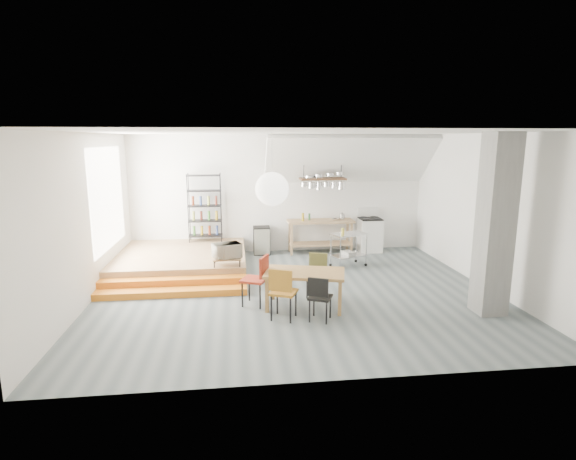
{
  "coord_description": "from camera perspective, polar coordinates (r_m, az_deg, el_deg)",
  "views": [
    {
      "loc": [
        -1.19,
        -8.71,
        3.07
      ],
      "look_at": [
        -0.07,
        0.8,
        1.13
      ],
      "focal_mm": 28.0,
      "sensor_mm": 36.0,
      "label": 1
    }
  ],
  "objects": [
    {
      "name": "microwave_shelf",
      "position": [
        9.79,
        -7.74,
        -3.61
      ],
      "size": [
        0.6,
        0.4,
        0.16
      ],
      "color": "#936C49",
      "rests_on": "platform"
    },
    {
      "name": "floor",
      "position": [
        9.31,
        1.01,
        -7.82
      ],
      "size": [
        8.0,
        8.0,
        0.0
      ],
      "primitive_type": "plane",
      "color": "#535D60",
      "rests_on": "ground"
    },
    {
      "name": "window_pane",
      "position": [
        10.65,
        -21.9,
        3.77
      ],
      "size": [
        0.02,
        2.5,
        2.2
      ],
      "primitive_type": "cube",
      "color": "white",
      "rests_on": "wall_left"
    },
    {
      "name": "bowl",
      "position": [
        12.29,
        5.99,
        1.37
      ],
      "size": [
        0.24,
        0.24,
        0.05
      ],
      "primitive_type": "imported",
      "rotation": [
        0.0,
        0.0,
        -0.28
      ],
      "color": "silver",
      "rests_on": "kitchen_counter"
    },
    {
      "name": "paper_lantern",
      "position": [
        8.05,
        -2.04,
        5.23
      ],
      "size": [
        0.6,
        0.6,
        0.6
      ],
      "primitive_type": "sphere",
      "color": "white",
      "rests_on": "ceiling"
    },
    {
      "name": "wire_shelving",
      "position": [
        12.06,
        -10.52,
        2.94
      ],
      "size": [
        0.88,
        0.38,
        1.8
      ],
      "color": "black",
      "rests_on": "platform"
    },
    {
      "name": "step_upper",
      "position": [
        9.66,
        -14.29,
        -6.64
      ],
      "size": [
        3.0,
        0.35,
        0.27
      ],
      "primitive_type": "cube",
      "color": "orange",
      "rests_on": "ground"
    },
    {
      "name": "wall_back",
      "position": [
        12.35,
        -1.16,
        4.6
      ],
      "size": [
        8.0,
        0.04,
        3.2
      ],
      "primitive_type": "cube",
      "color": "silver",
      "rests_on": "ground"
    },
    {
      "name": "chair_red",
      "position": [
        8.42,
        -3.8,
        -5.84
      ],
      "size": [
        0.58,
        0.58,
        0.96
      ],
      "rotation": [
        0.0,
        0.0,
        -1.98
      ],
      "color": "#9E2A16",
      "rests_on": "ground"
    },
    {
      "name": "chair_olive",
      "position": [
        8.95,
        3.72,
        -5.21
      ],
      "size": [
        0.5,
        0.5,
        0.85
      ],
      "rotation": [
        0.0,
        0.0,
        -0.36
      ],
      "color": "brown",
      "rests_on": "ground"
    },
    {
      "name": "slope_ceiling",
      "position": [
        12.0,
        7.8,
        8.85
      ],
      "size": [
        4.4,
        1.44,
        1.32
      ],
      "primitive_type": "cube",
      "rotation": [
        -0.73,
        0.0,
        0.0
      ],
      "color": "white",
      "rests_on": "wall_back"
    },
    {
      "name": "ceiling",
      "position": [
        8.79,
        1.09,
        12.28
      ],
      "size": [
        8.0,
        7.0,
        0.02
      ],
      "primitive_type": "cube",
      "color": "white",
      "rests_on": "wall_back"
    },
    {
      "name": "step_lower",
      "position": [
        9.35,
        -14.54,
        -7.68
      ],
      "size": [
        3.0,
        0.35,
        0.13
      ],
      "primitive_type": "cube",
      "color": "orange",
      "rests_on": "ground"
    },
    {
      "name": "mini_fridge",
      "position": [
        12.23,
        -3.37,
        -1.32
      ],
      "size": [
        0.44,
        0.44,
        0.75
      ],
      "primitive_type": "cube",
      "color": "black",
      "rests_on": "ground"
    },
    {
      "name": "wall_left",
      "position": [
        9.26,
        -24.29,
        1.29
      ],
      "size": [
        0.04,
        7.0,
        3.2
      ],
      "primitive_type": "cube",
      "color": "silver",
      "rests_on": "ground"
    },
    {
      "name": "concrete_column",
      "position": [
        8.62,
        24.81,
        0.55
      ],
      "size": [
        0.5,
        0.5,
        3.2
      ],
      "primitive_type": "cube",
      "color": "slate",
      "rests_on": "ground"
    },
    {
      "name": "platform",
      "position": [
        11.16,
        -13.26,
        -3.78
      ],
      "size": [
        3.0,
        3.0,
        0.4
      ],
      "primitive_type": "cube",
      "color": "#936C49",
      "rests_on": "ground"
    },
    {
      "name": "dining_table",
      "position": [
        8.3,
        2.15,
        -5.78
      ],
      "size": [
        1.6,
        1.13,
        0.69
      ],
      "rotation": [
        0.0,
        0.0,
        -0.24
      ],
      "color": "olive",
      "rests_on": "ground"
    },
    {
      "name": "stove",
      "position": [
        12.69,
        10.33,
        -0.52
      ],
      "size": [
        0.6,
        0.6,
        1.18
      ],
      "color": "white",
      "rests_on": "ground"
    },
    {
      "name": "pot_rack",
      "position": [
        11.91,
        4.55,
        6.13
      ],
      "size": [
        1.2,
        0.5,
        1.43
      ],
      "color": "#412C1A",
      "rests_on": "ceiling"
    },
    {
      "name": "chair_mustard",
      "position": [
        7.73,
        -0.72,
        -7.54
      ],
      "size": [
        0.56,
        0.56,
        0.93
      ],
      "rotation": [
        0.0,
        0.0,
        2.74
      ],
      "color": "#A56A1C",
      "rests_on": "ground"
    },
    {
      "name": "wall_right",
      "position": [
        10.24,
        23.83,
        2.21
      ],
      "size": [
        0.04,
        7.0,
        3.2
      ],
      "primitive_type": "cube",
      "color": "silver",
      "rests_on": "ground"
    },
    {
      "name": "rolling_cart",
      "position": [
        11.06,
        7.71,
        -1.9
      ],
      "size": [
        0.94,
        0.74,
        0.83
      ],
      "rotation": [
        0.0,
        0.0,
        0.38
      ],
      "color": "silver",
      "rests_on": "ground"
    },
    {
      "name": "kitchen_counter",
      "position": [
        12.32,
        4.12,
        -0.03
      ],
      "size": [
        1.8,
        0.6,
        0.91
      ],
      "color": "#936C49",
      "rests_on": "ground"
    },
    {
      "name": "chair_black",
      "position": [
        7.71,
        4.0,
        -8.21
      ],
      "size": [
        0.49,
        0.49,
        0.81
      ],
      "rotation": [
        0.0,
        0.0,
        2.71
      ],
      "color": "black",
      "rests_on": "ground"
    },
    {
      "name": "microwave",
      "position": [
        9.74,
        -7.77,
        -2.61
      ],
      "size": [
        0.67,
        0.57,
        0.32
      ],
      "primitive_type": "imported",
      "rotation": [
        0.0,
        0.0,
        0.37
      ],
      "color": "beige",
      "rests_on": "microwave_shelf"
    }
  ]
}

